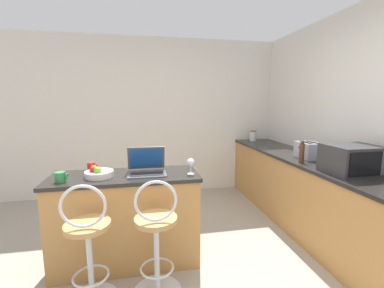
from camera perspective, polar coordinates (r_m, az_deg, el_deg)
wall_back at (r=4.41m, az=-6.77°, el=5.84°), size 12.00×0.06×2.60m
breakfast_bar at (r=2.66m, az=-14.25°, el=-15.83°), size 1.37×0.54×0.89m
counter_right at (r=3.61m, az=23.05°, el=-9.47°), size 0.65×3.11×0.89m
bar_stool_near at (r=2.24m, az=-21.99°, el=-20.79°), size 0.40×0.40×1.00m
bar_stool_far at (r=2.20m, az=-7.91°, el=-20.74°), size 0.40×0.40×1.00m
laptop at (r=2.51m, az=-10.04°, el=-4.99°), size 0.36×0.30×0.25m
microwave at (r=2.88m, az=32.01°, el=-2.91°), size 0.47×0.40×0.27m
toaster at (r=3.40m, az=24.44°, el=-1.30°), size 0.23×0.30×0.20m
mug_blue at (r=3.25m, az=28.08°, el=-2.96°), size 0.10×0.08×0.09m
pepper_mill at (r=3.14m, az=23.21°, el=-1.64°), size 0.06×0.06×0.25m
mug_red at (r=2.68m, az=-21.38°, el=-4.86°), size 0.09×0.07×0.10m
mug_green at (r=2.47m, az=-27.18°, el=-6.53°), size 0.10×0.09×0.09m
fruit_bowl at (r=2.50m, az=-20.07°, el=-6.12°), size 0.25×0.25×0.11m
storage_jar at (r=4.64m, az=13.38°, el=1.83°), size 0.12×0.12×0.18m
wine_glass_tall at (r=2.42m, az=-0.28°, el=-4.18°), size 0.07×0.07×0.15m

